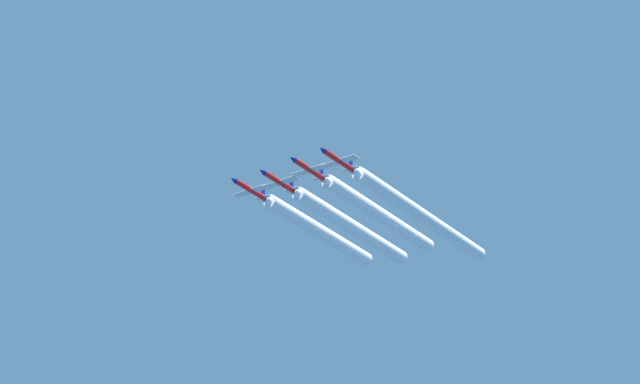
% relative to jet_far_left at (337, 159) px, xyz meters
% --- Properties ---
extents(jet_far_left, '(8.99, 13.10, 3.15)m').
position_rel_jet_far_left_xyz_m(jet_far_left, '(0.00, 0.00, 0.00)').
color(jet_far_left, red).
extents(jet_inner_left, '(8.99, 13.10, 3.15)m').
position_rel_jet_far_left_xyz_m(jet_inner_left, '(7.91, -0.05, 0.17)').
color(jet_inner_left, red).
extents(jet_center, '(8.99, 13.10, 3.15)m').
position_rel_jet_far_left_xyz_m(jet_center, '(16.47, -0.54, -0.24)').
color(jet_center, red).
extents(jet_inner_right, '(8.99, 13.10, 3.15)m').
position_rel_jet_far_left_xyz_m(jet_inner_right, '(24.45, -0.51, -0.01)').
color(jet_inner_right, red).
extents(smoke_trail_far_left, '(3.35, 55.79, 3.35)m').
position_rel_jet_far_left_xyz_m(smoke_trail_far_left, '(0.00, -33.85, -0.03)').
color(smoke_trail_far_left, white).
extents(smoke_trail_inner_left, '(3.35, 44.58, 3.35)m').
position_rel_jet_far_left_xyz_m(smoke_trail_inner_left, '(7.91, -28.30, 0.14)').
color(smoke_trail_inner_left, white).
extents(smoke_trail_center, '(3.35, 45.64, 3.35)m').
position_rel_jet_far_left_xyz_m(smoke_trail_center, '(16.47, -29.32, -0.27)').
color(smoke_trail_center, white).
extents(smoke_trail_inner_right, '(3.35, 42.07, 3.35)m').
position_rel_jet_far_left_xyz_m(smoke_trail_inner_right, '(24.45, -27.51, -0.04)').
color(smoke_trail_inner_right, white).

